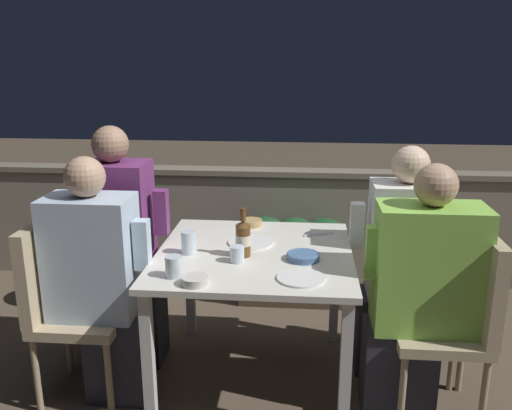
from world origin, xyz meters
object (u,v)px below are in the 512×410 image
object	(u,v)px
person_purple_stripe	(123,247)
potted_plant	(93,248)
chair_right_far	(434,279)
chair_left_near	(62,295)
chair_right_near	(462,310)
person_green_blouse	(419,295)
person_blue_shirt	(100,282)
person_white_polo	(397,262)
beer_bottle	(243,238)
chair_left_far	(90,268)

from	to	relation	value
person_purple_stripe	potted_plant	distance (m)	0.72
chair_right_far	potted_plant	bearing A→B (deg)	165.61
chair_left_near	chair_right_near	size ratio (longest dim) A/B	1.00
person_green_blouse	potted_plant	world-z (taller)	person_green_blouse
chair_left_near	person_blue_shirt	xyz separation A→B (m)	(0.20, 0.00, 0.08)
person_green_blouse	person_white_polo	size ratio (longest dim) A/B	0.99
person_blue_shirt	chair_right_far	world-z (taller)	person_blue_shirt
chair_right_near	person_white_polo	distance (m)	0.44
person_purple_stripe	chair_right_far	world-z (taller)	person_purple_stripe
person_purple_stripe	person_white_polo	xyz separation A→B (m)	(1.46, 0.02, -0.04)
chair_right_near	beer_bottle	size ratio (longest dim) A/B	3.73
person_green_blouse	beer_bottle	xyz separation A→B (m)	(-0.83, 0.12, 0.21)
chair_left_far	person_green_blouse	world-z (taller)	person_green_blouse
chair_right_far	potted_plant	xyz separation A→B (m)	(-2.06, 0.53, -0.09)
person_purple_stripe	chair_left_far	bearing A→B (deg)	-180.00
chair_left_far	person_green_blouse	bearing A→B (deg)	-11.11
person_purple_stripe	chair_right_far	distance (m)	1.67
beer_bottle	chair_left_far	bearing A→B (deg)	166.20
person_purple_stripe	person_green_blouse	xyz separation A→B (m)	(1.50, -0.33, -0.06)
chair_left_near	person_white_polo	distance (m)	1.71
person_white_polo	potted_plant	distance (m)	1.95
chair_right_near	potted_plant	world-z (taller)	chair_right_near
person_green_blouse	person_white_polo	xyz separation A→B (m)	(-0.04, 0.36, 0.02)
person_purple_stripe	chair_right_near	distance (m)	1.74
chair_left_near	beer_bottle	size ratio (longest dim) A/B	3.73
person_green_blouse	chair_right_far	bearing A→B (deg)	66.45
chair_left_near	beer_bottle	distance (m)	0.93
chair_left_near	chair_left_far	distance (m)	0.34
chair_left_far	chair_right_near	world-z (taller)	same
person_blue_shirt	beer_bottle	size ratio (longest dim) A/B	5.06
person_purple_stripe	person_green_blouse	bearing A→B (deg)	-12.52
chair_right_near	person_green_blouse	distance (m)	0.21
person_purple_stripe	person_white_polo	bearing A→B (deg)	0.98
person_blue_shirt	chair_right_near	distance (m)	1.71
chair_left_far	chair_right_near	bearing A→B (deg)	-9.97
chair_left_far	person_green_blouse	distance (m)	1.73
chair_left_near	person_white_polo	bearing A→B (deg)	12.32
chair_right_far	potted_plant	world-z (taller)	chair_right_far
beer_bottle	potted_plant	world-z (taller)	beer_bottle
person_purple_stripe	person_blue_shirt	bearing A→B (deg)	-90.59
chair_left_near	person_white_polo	xyz separation A→B (m)	(1.66, 0.36, 0.09)
chair_right_near	person_blue_shirt	bearing A→B (deg)	-179.85
person_white_polo	potted_plant	xyz separation A→B (m)	(-1.87, 0.53, -0.18)
person_purple_stripe	beer_bottle	distance (m)	0.73
chair_right_far	person_white_polo	size ratio (longest dim) A/B	0.73
chair_right_far	person_green_blouse	bearing A→B (deg)	-113.55
chair_right_near	potted_plant	xyz separation A→B (m)	(-2.11, 0.89, -0.09)
person_purple_stripe	beer_bottle	xyz separation A→B (m)	(0.68, -0.21, 0.15)
person_green_blouse	chair_right_far	distance (m)	0.40
person_green_blouse	beer_bottle	distance (m)	0.86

